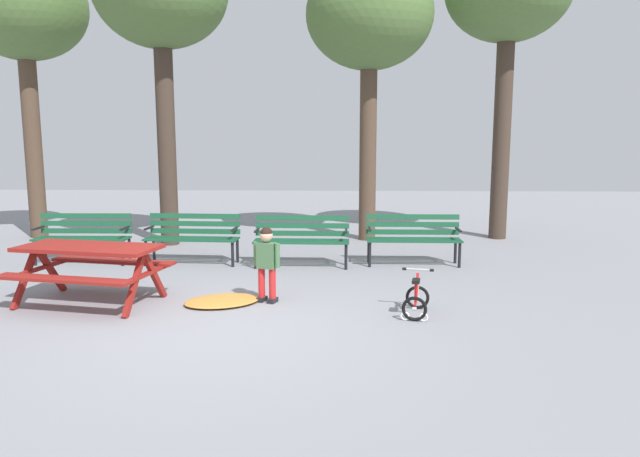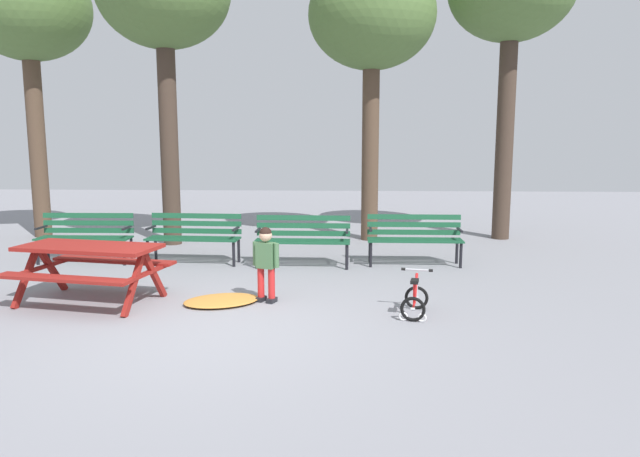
# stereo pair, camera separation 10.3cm
# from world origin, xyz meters

# --- Properties ---
(ground) EXTENTS (36.00, 36.00, 0.00)m
(ground) POSITION_xyz_m (0.00, 0.00, 0.00)
(ground) COLOR gray
(picnic_table) EXTENTS (2.02, 1.65, 0.79)m
(picnic_table) POSITION_xyz_m (-1.86, 0.98, 0.59)
(picnic_table) COLOR maroon
(picnic_table) RESTS_ON ground
(park_bench_far_left) EXTENTS (1.61, 0.48, 0.85)m
(park_bench_far_left) POSITION_xyz_m (-3.05, 3.49, 0.51)
(park_bench_far_left) COLOR #195133
(park_bench_far_left) RESTS_ON ground
(park_bench_left) EXTENTS (1.62, 0.54, 0.85)m
(park_bench_left) POSITION_xyz_m (-1.14, 3.53, 0.51)
(park_bench_left) COLOR #195133
(park_bench_left) RESTS_ON ground
(park_bench_right) EXTENTS (1.61, 0.48, 0.85)m
(park_bench_right) POSITION_xyz_m (0.76, 3.35, 0.51)
(park_bench_right) COLOR #195133
(park_bench_right) RESTS_ON ground
(park_bench_far_right) EXTENTS (1.60, 0.46, 0.85)m
(park_bench_far_right) POSITION_xyz_m (2.66, 3.56, 0.51)
(park_bench_far_right) COLOR #195133
(park_bench_far_right) RESTS_ON ground
(child_standing) EXTENTS (0.36, 0.24, 1.00)m
(child_standing) POSITION_xyz_m (0.44, 1.12, 0.59)
(child_standing) COLOR red
(child_standing) RESTS_ON ground
(kids_bicycle) EXTENTS (0.45, 0.61, 0.54)m
(kids_bicycle) POSITION_xyz_m (2.33, 0.60, 0.20)
(kids_bicycle) COLOR black
(kids_bicycle) RESTS_ON ground
(leaf_pile) EXTENTS (1.18, 1.03, 0.07)m
(leaf_pile) POSITION_xyz_m (-0.14, 1.03, 0.04)
(leaf_pile) COLOR #C68438
(leaf_pile) RESTS_ON ground
(tree_far_left) EXTENTS (2.60, 2.60, 5.97)m
(tree_far_left) POSITION_xyz_m (-5.23, 6.14, 4.78)
(tree_far_left) COLOR brown
(tree_far_left) RESTS_ON ground
(tree_center) EXTENTS (2.60, 2.60, 5.74)m
(tree_center) POSITION_xyz_m (1.98, 6.05, 4.55)
(tree_center) COLOR brown
(tree_center) RESTS_ON ground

